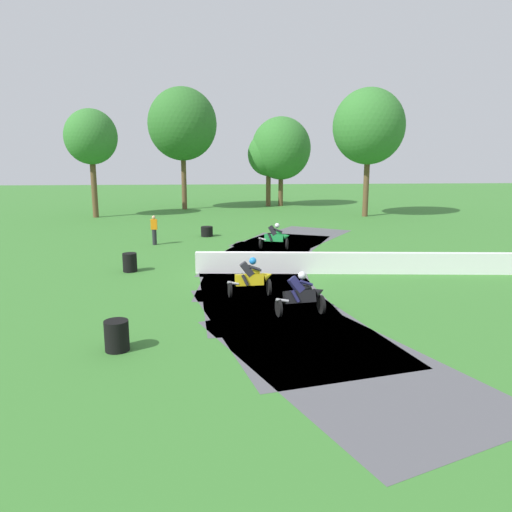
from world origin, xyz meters
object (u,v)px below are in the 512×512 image
(tire_stack_mid_a, at_px, (130,262))
(traffic_cone, at_px, (397,264))
(motorcycle_trailing_black, at_px, (302,294))
(tire_stack_near, at_px, (207,231))
(tire_stack_mid_b, at_px, (117,336))
(motorcycle_lead_green, at_px, (275,237))
(track_marshal, at_px, (154,230))
(motorcycle_chase_yellow, at_px, (251,278))

(tire_stack_mid_a, bearing_deg, traffic_cone, -1.31)
(motorcycle_trailing_black, xyz_separation_m, traffic_cone, (5.19, 5.93, -0.41))
(tire_stack_near, relative_size, tire_stack_mid_b, 0.90)
(tire_stack_near, height_order, tire_stack_mid_b, tire_stack_mid_b)
(motorcycle_trailing_black, distance_m, tire_stack_mid_a, 8.93)
(motorcycle_lead_green, xyz_separation_m, tire_stack_mid_b, (-5.58, -13.51, -0.25))
(tire_stack_mid_a, bearing_deg, tire_stack_mid_b, -82.24)
(traffic_cone, bearing_deg, track_marshal, 149.77)
(motorcycle_lead_green, distance_m, tire_stack_mid_b, 14.62)
(track_marshal, distance_m, traffic_cone, 13.17)
(motorcycle_trailing_black, bearing_deg, motorcycle_lead_green, 88.12)
(motorcycle_lead_green, height_order, tire_stack_mid_a, motorcycle_lead_green)
(motorcycle_lead_green, distance_m, track_marshal, 6.75)
(motorcycle_lead_green, relative_size, motorcycle_trailing_black, 1.03)
(track_marshal, bearing_deg, motorcycle_trailing_black, -63.79)
(tire_stack_mid_a, relative_size, traffic_cone, 1.82)
(motorcycle_lead_green, relative_size, motorcycle_chase_yellow, 1.02)
(motorcycle_trailing_black, height_order, track_marshal, track_marshal)
(tire_stack_mid_a, relative_size, tire_stack_mid_b, 1.00)
(tire_stack_near, xyz_separation_m, tire_stack_mid_a, (-3.06, -8.98, 0.10))
(motorcycle_chase_yellow, relative_size, traffic_cone, 3.81)
(tire_stack_near, bearing_deg, motorcycle_chase_yellow, -81.66)
(motorcycle_lead_green, bearing_deg, traffic_cone, -45.66)
(motorcycle_trailing_black, height_order, tire_stack_mid_b, motorcycle_trailing_black)
(track_marshal, xyz_separation_m, traffic_cone, (11.37, -6.62, -0.60))
(motorcycle_lead_green, height_order, traffic_cone, motorcycle_lead_green)
(motorcycle_chase_yellow, bearing_deg, tire_stack_mid_b, -128.31)
(motorcycle_chase_yellow, relative_size, tire_stack_near, 2.34)
(motorcycle_chase_yellow, bearing_deg, tire_stack_mid_a, 140.69)
(traffic_cone, bearing_deg, tire_stack_near, 132.79)
(motorcycle_trailing_black, xyz_separation_m, track_marshal, (-6.18, 12.56, 0.18))
(motorcycle_trailing_black, relative_size, track_marshal, 1.02)
(motorcycle_trailing_black, bearing_deg, tire_stack_near, 102.51)
(tire_stack_mid_b, bearing_deg, tire_stack_near, 84.06)
(tire_stack_near, xyz_separation_m, tire_stack_mid_b, (-1.85, -17.81, 0.10))
(motorcycle_chase_yellow, bearing_deg, track_marshal, 114.39)
(motorcycle_lead_green, relative_size, track_marshal, 1.05)
(tire_stack_mid_a, distance_m, tire_stack_mid_b, 8.92)
(motorcycle_chase_yellow, xyz_separation_m, track_marshal, (-4.73, 10.43, 0.16))
(motorcycle_chase_yellow, bearing_deg, tire_stack_near, 98.34)
(motorcycle_chase_yellow, height_order, motorcycle_trailing_black, motorcycle_chase_yellow)
(tire_stack_near, bearing_deg, motorcycle_lead_green, -49.11)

